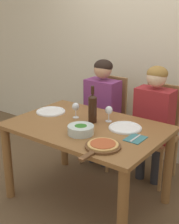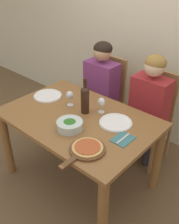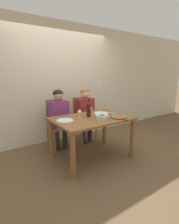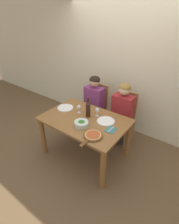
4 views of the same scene
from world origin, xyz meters
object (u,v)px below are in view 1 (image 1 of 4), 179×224
at_px(person_man, 153,114).
at_px(wine_bottle, 93,108).
at_px(chair_left, 107,117).
at_px(dinner_plate_right, 125,128).
at_px(chair_right, 157,129).
at_px(wine_glass_right, 109,111).
at_px(dinner_plate_left, 51,111).
at_px(wine_glass_left, 76,107).
at_px(broccoli_bowl, 81,130).
at_px(fork_on_napkin, 136,139).
at_px(pizza_on_board, 102,146).
at_px(person_woman, 102,103).

height_order(person_man, wine_bottle, person_man).
relative_size(chair_left, dinner_plate_right, 3.50).
xyz_separation_m(chair_right, wine_glass_right, (-0.21, -0.63, 0.34)).
relative_size(dinner_plate_left, wine_glass_right, 1.94).
bearing_deg(wine_glass_left, wine_bottle, 0.19).
bearing_deg(wine_glass_right, dinner_plate_right, -15.84).
bearing_deg(person_man, chair_right, 90.00).
bearing_deg(dinner_plate_right, person_man, 89.85).
height_order(dinner_plate_left, dinner_plate_right, same).
bearing_deg(broccoli_bowl, chair_left, 111.52).
height_order(person_man, wine_glass_left, person_man).
bearing_deg(fork_on_napkin, wine_glass_left, 171.55).
xyz_separation_m(pizza_on_board, fork_on_napkin, (0.13, 0.30, -0.01)).
height_order(person_man, pizza_on_board, person_man).
relative_size(pizza_on_board, wine_glass_right, 2.78).
bearing_deg(wine_bottle, chair_left, 113.37).
bearing_deg(person_man, person_woman, 180.00).
bearing_deg(wine_glass_left, broccoli_bowl, -45.08).
bearing_deg(chair_left, chair_right, 0.00).
bearing_deg(chair_left, pizza_on_board, -58.29).
bearing_deg(pizza_on_board, person_woman, 124.61).
relative_size(pizza_on_board, fork_on_napkin, 2.33).
xyz_separation_m(dinner_plate_left, wine_glass_right, (0.62, 0.13, 0.10)).
xyz_separation_m(person_woman, person_man, (0.64, 0.00, 0.00)).
height_order(dinner_plate_left, pizza_on_board, pizza_on_board).
height_order(wine_bottle, dinner_plate_left, wine_bottle).
bearing_deg(pizza_on_board, fork_on_napkin, 66.91).
height_order(dinner_plate_right, fork_on_napkin, dinner_plate_right).
height_order(chair_right, person_woman, person_woman).
height_order(broccoli_bowl, pizza_on_board, broccoli_bowl).
bearing_deg(chair_right, person_man, -90.00).
distance_m(person_woman, fork_on_napkin, 1.09).
distance_m(chair_left, person_man, 0.69).
relative_size(wine_bottle, dinner_plate_right, 1.18).
distance_m(broccoli_bowl, pizza_on_board, 0.32).
height_order(person_woman, fork_on_napkin, person_woman).
height_order(wine_glass_left, fork_on_napkin, wine_glass_left).
bearing_deg(fork_on_napkin, chair_left, 134.67).
bearing_deg(chair_left, person_man, -10.44).
xyz_separation_m(pizza_on_board, wine_glass_right, (-0.27, 0.50, 0.09)).
xyz_separation_m(dinner_plate_right, wine_glass_left, (-0.53, -0.04, 0.10)).
distance_m(person_man, dinner_plate_left, 1.05).
relative_size(wine_bottle, broccoli_bowl, 1.54).
bearing_deg(dinner_plate_right, chair_right, 89.87).
bearing_deg(wine_bottle, person_woman, 117.29).
bearing_deg(dinner_plate_left, wine_bottle, 3.00).
height_order(chair_right, wine_glass_left, chair_right).
distance_m(wine_bottle, broccoli_bowl, 0.31).
distance_m(wine_bottle, wine_glass_left, 0.20).
xyz_separation_m(chair_left, pizza_on_board, (0.70, -1.13, 0.25)).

